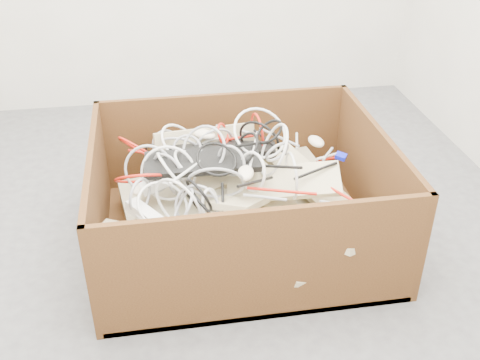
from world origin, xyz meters
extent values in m
plane|color=#49494B|center=(0.00, 0.00, 0.00)|extent=(3.00, 3.00, 0.00)
cube|color=silver|center=(0.00, -1.50, 1.25)|extent=(3.00, 0.04, 2.50)
cube|color=#371D0D|center=(0.09, -0.13, 0.01)|extent=(1.24, 1.03, 0.03)
cube|color=#371D0D|center=(0.09, 0.37, 0.25)|extent=(1.24, 0.03, 0.50)
cube|color=#371D0D|center=(0.09, -0.64, 0.25)|extent=(1.24, 0.02, 0.50)
cube|color=#371D0D|center=(0.70, -0.13, 0.25)|extent=(0.02, 0.98, 0.50)
cube|color=#371D0D|center=(-0.51, -0.13, 0.25)|extent=(0.02, 0.98, 0.50)
cube|color=tan|center=(0.09, -0.11, 0.08)|extent=(1.09, 0.94, 0.20)
cube|color=tan|center=(-0.01, -0.18, 0.17)|extent=(0.78, 0.70, 0.21)
cube|color=#C0BA87|center=(-0.05, 0.05, 0.21)|extent=(0.50, 0.27, 0.18)
cube|color=#C0BA87|center=(0.43, -0.05, 0.22)|extent=(0.41, 0.46, 0.20)
cube|color=#C0BA87|center=(0.27, -0.41, 0.18)|extent=(0.22, 0.49, 0.16)
cube|color=#C0BA87|center=(-0.26, -0.34, 0.20)|extent=(0.48, 0.26, 0.20)
cube|color=#C0BA87|center=(0.33, -0.43, 0.24)|extent=(0.42, 0.48, 0.13)
cube|color=#C0BA87|center=(-0.02, 0.12, 0.35)|extent=(0.47, 0.17, 0.20)
cube|color=#C0BA87|center=(0.11, -0.23, 0.28)|extent=(0.39, 0.47, 0.22)
cube|color=#C0BA87|center=(0.27, -0.20, 0.33)|extent=(0.49, 0.25, 0.13)
cube|color=black|center=(0.04, 0.06, 0.37)|extent=(0.50, 0.26, 0.07)
cube|color=black|center=(-0.07, -0.14, 0.42)|extent=(0.48, 0.20, 0.05)
ellipsoid|color=beige|center=(-0.32, -0.14, 0.32)|extent=(0.12, 0.12, 0.04)
ellipsoid|color=beige|center=(0.49, 0.11, 0.34)|extent=(0.09, 0.12, 0.04)
ellipsoid|color=beige|center=(-0.09, -0.49, 0.32)|extent=(0.12, 0.08, 0.04)
ellipsoid|color=beige|center=(0.09, -0.28, 0.43)|extent=(0.08, 0.12, 0.04)
ellipsoid|color=beige|center=(-0.03, 0.10, 0.42)|extent=(0.12, 0.11, 0.04)
ellipsoid|color=black|center=(0.23, -0.41, 0.30)|extent=(0.11, 0.07, 0.04)
cube|color=white|center=(-0.19, -0.16, 0.38)|extent=(0.28, 0.11, 0.11)
cube|color=white|center=(-0.28, -0.38, 0.32)|extent=(0.23, 0.25, 0.09)
cube|color=#0C14C0|center=(0.54, -0.10, 0.37)|extent=(0.06, 0.06, 0.03)
torus|color=#97989C|center=(-0.29, -0.11, 0.38)|extent=(0.29, 0.11, 0.29)
torus|color=silver|center=(-0.14, 0.09, 0.39)|extent=(0.19, 0.27, 0.22)
torus|color=silver|center=(0.00, 0.12, 0.35)|extent=(0.15, 0.08, 0.15)
torus|color=silver|center=(0.12, -0.24, 0.41)|extent=(0.11, 0.20, 0.19)
torus|color=silver|center=(-0.19, -0.37, 0.37)|extent=(0.24, 0.25, 0.33)
torus|color=black|center=(-0.10, -0.36, 0.40)|extent=(0.10, 0.20, 0.21)
torus|color=#97989C|center=(0.24, -0.17, 0.46)|extent=(0.12, 0.10, 0.13)
torus|color=black|center=(0.11, -0.13, 0.45)|extent=(0.16, 0.23, 0.18)
torus|color=#97989C|center=(-0.12, -0.05, 0.43)|extent=(0.17, 0.11, 0.17)
torus|color=silver|center=(-0.19, -0.17, 0.40)|extent=(0.14, 0.23, 0.22)
torus|color=silver|center=(-0.13, -0.13, 0.42)|extent=(0.14, 0.18, 0.14)
torus|color=black|center=(-0.02, -0.22, 0.47)|extent=(0.21, 0.20, 0.09)
torus|color=#97989C|center=(-0.12, -0.37, 0.36)|extent=(0.24, 0.11, 0.23)
torus|color=#97989C|center=(-0.06, -0.10, 0.46)|extent=(0.19, 0.24, 0.24)
torus|color=black|center=(0.23, -0.05, 0.49)|extent=(0.16, 0.19, 0.12)
torus|color=silver|center=(-0.21, -0.15, 0.38)|extent=(0.31, 0.11, 0.31)
torus|color=silver|center=(0.23, -0.15, 0.46)|extent=(0.15, 0.32, 0.29)
torus|color=red|center=(0.21, 0.12, 0.39)|extent=(0.04, 0.28, 0.28)
torus|color=#97989C|center=(-0.03, -0.28, 0.40)|extent=(0.33, 0.18, 0.29)
torus|color=red|center=(-0.32, -0.16, 0.37)|extent=(0.28, 0.23, 0.18)
torus|color=#97989C|center=(-0.21, -0.14, 0.40)|extent=(0.17, 0.15, 0.21)
torus|color=silver|center=(-0.07, -0.38, 0.37)|extent=(0.10, 0.16, 0.18)
torus|color=#97989C|center=(0.05, -0.17, 0.43)|extent=(0.15, 0.14, 0.19)
torus|color=black|center=(-0.10, -0.37, 0.35)|extent=(0.21, 0.31, 0.27)
torus|color=black|center=(-0.25, 0.11, 0.33)|extent=(0.15, 0.13, 0.18)
torus|color=silver|center=(0.29, -0.23, 0.37)|extent=(0.02, 0.25, 0.25)
torus|color=#97989C|center=(-0.33, -0.27, 0.36)|extent=(0.12, 0.18, 0.21)
torus|color=#97989C|center=(-0.15, 0.12, 0.35)|extent=(0.25, 0.13, 0.23)
torus|color=red|center=(-0.33, 0.11, 0.37)|extent=(0.20, 0.26, 0.21)
torus|color=#97989C|center=(0.01, 0.11, 0.36)|extent=(0.21, 0.11, 0.20)
torus|color=#97989C|center=(-0.22, -0.09, 0.35)|extent=(0.10, 0.26, 0.27)
torus|color=red|center=(0.05, 0.11, 0.41)|extent=(0.07, 0.14, 0.14)
torus|color=silver|center=(-0.24, -0.33, 0.35)|extent=(0.26, 0.22, 0.19)
torus|color=#97989C|center=(-0.21, 0.13, 0.38)|extent=(0.16, 0.07, 0.17)
torus|color=black|center=(0.21, 0.04, 0.40)|extent=(0.23, 0.16, 0.27)
torus|color=silver|center=(0.19, -0.04, 0.48)|extent=(0.29, 0.21, 0.22)
torus|color=#97989C|center=(-0.17, -0.41, 0.38)|extent=(0.12, 0.22, 0.20)
cylinder|color=red|center=(-0.26, 0.17, 0.30)|extent=(0.25, 0.05, 0.06)
cylinder|color=red|center=(0.52, -0.02, 0.31)|extent=(0.13, 0.06, 0.04)
cylinder|color=#97989C|center=(0.42, -0.44, 0.35)|extent=(0.10, 0.14, 0.06)
cylinder|color=black|center=(0.21, -0.25, 0.44)|extent=(0.19, 0.23, 0.11)
cylinder|color=#97989C|center=(0.14, -0.40, 0.39)|extent=(0.16, 0.10, 0.03)
cylinder|color=black|center=(0.13, -0.10, 0.46)|extent=(0.23, 0.10, 0.05)
cylinder|color=red|center=(0.11, 0.11, 0.39)|extent=(0.19, 0.12, 0.08)
cylinder|color=red|center=(0.49, -0.38, 0.33)|extent=(0.12, 0.21, 0.01)
cylinder|color=#97989C|center=(0.30, 0.04, 0.41)|extent=(0.14, 0.24, 0.03)
cylinder|color=black|center=(-0.02, -0.40, 0.36)|extent=(0.05, 0.26, 0.08)
cylinder|color=silver|center=(0.15, -0.11, 0.44)|extent=(0.10, 0.27, 0.04)
cylinder|color=silver|center=(-0.12, -0.20, 0.43)|extent=(0.19, 0.21, 0.02)
cylinder|color=silver|center=(0.43, 0.21, 0.30)|extent=(0.06, 0.17, 0.02)
cylinder|color=silver|center=(-0.35, -0.33, 0.32)|extent=(0.07, 0.12, 0.02)
cylinder|color=red|center=(0.21, -0.38, 0.40)|extent=(0.25, 0.14, 0.04)
cylinder|color=black|center=(0.40, -0.22, 0.38)|extent=(0.20, 0.07, 0.04)
cylinder|color=silver|center=(-0.04, 0.12, 0.36)|extent=(0.05, 0.17, 0.05)
cylinder|color=#97989C|center=(0.13, 0.17, 0.40)|extent=(0.19, 0.13, 0.02)
cylinder|color=black|center=(0.12, -0.33, 0.42)|extent=(0.18, 0.19, 0.10)
cylinder|color=black|center=(0.26, 0.05, 0.38)|extent=(0.13, 0.19, 0.06)
cylinder|color=silver|center=(0.52, -0.01, 0.32)|extent=(0.15, 0.12, 0.05)
cylinder|color=#97989C|center=(-0.17, 0.15, 0.37)|extent=(0.18, 0.05, 0.05)
camera|label=1|loc=(-0.25, -2.18, 1.58)|focal=42.77mm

